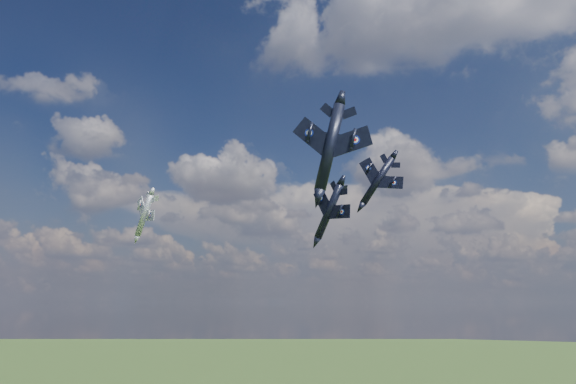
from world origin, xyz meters
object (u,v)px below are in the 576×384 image
at_px(jet_right_navy, 330,147).
at_px(jet_high_navy, 378,181).
at_px(jet_lead_navy, 329,211).
at_px(jet_left_silver, 144,215).

distance_m(jet_right_navy, jet_high_navy, 38.38).
xyz_separation_m(jet_right_navy, jet_high_navy, (-4.00, 38.00, 3.69)).
height_order(jet_lead_navy, jet_high_navy, jet_high_navy).
distance_m(jet_right_navy, jet_left_silver, 55.27).
relative_size(jet_lead_navy, jet_right_navy, 0.87).
distance_m(jet_lead_navy, jet_high_navy, 18.70).
height_order(jet_high_navy, jet_left_silver, jet_high_navy).
bearing_deg(jet_high_navy, jet_left_silver, -171.56).
relative_size(jet_lead_navy, jet_left_silver, 1.05).
bearing_deg(jet_left_silver, jet_right_navy, -4.15).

